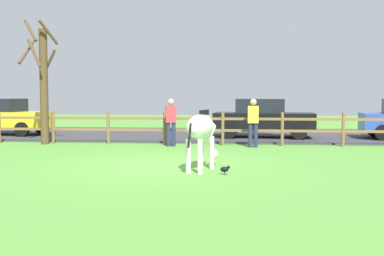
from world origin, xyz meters
The scene contains 10 objects.
ground_plane centered at (0.00, 0.00, 0.00)m, with size 60.00×60.00×0.00m, color #549338.
parking_asphalt centered at (0.00, 9.30, 0.03)m, with size 28.00×7.40×0.05m, color #38383D.
paddock_fence centered at (-0.73, 5.00, 0.67)m, with size 20.66×0.11×1.17m.
bare_tree centered at (-5.08, 4.75, 2.27)m, with size 1.24×1.32×4.43m.
zebra centered at (1.05, -0.60, 0.93)m, with size 0.81×1.89×1.41m.
crow_on_grass centered at (1.61, -1.13, 0.13)m, with size 0.22×0.10×0.20m.
parked_car_yellow centered at (-8.37, 7.98, 0.84)m, with size 4.08×2.04×1.56m.
parked_car_black centered at (2.84, 7.80, 0.84)m, with size 4.08×2.04×1.56m.
visitor_left_of_tree centered at (2.37, 4.48, 0.91)m, with size 0.37×0.23×1.64m.
visitor_right_of_tree centered at (-0.43, 4.50, 0.91)m, with size 0.40×0.29×1.64m.
Camera 1 is at (1.95, -11.51, 1.76)m, focal length 44.23 mm.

